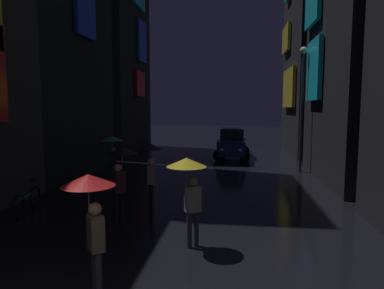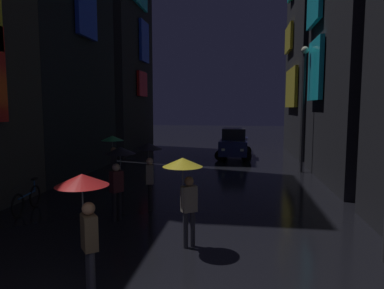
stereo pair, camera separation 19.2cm
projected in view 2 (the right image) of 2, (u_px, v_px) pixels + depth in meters
building_left_far at (113, 23)px, 25.16m from camera, size 4.25×7.56×18.91m
building_right_mid at (376, 0)px, 14.30m from camera, size 4.25×7.38×15.47m
building_right_far at (323, 38)px, 23.37m from camera, size 4.25×7.86×16.04m
pedestrian_near_crossing_green at (113, 147)px, 13.72m from camera, size 0.90×0.90×2.12m
pedestrian_far_right_yellow at (185, 177)px, 7.70m from camera, size 0.90×0.90×2.12m
pedestrian_midstreet_left_black at (149, 157)px, 10.84m from camera, size 0.90×0.90×2.12m
pedestrian_midstreet_centre_red at (84, 201)px, 5.76m from camera, size 0.90×0.90×2.12m
pedestrian_foreground_right_black at (119, 163)px, 9.73m from camera, size 0.90×0.90×2.12m
bicycle_parked_at_storefront at (27, 200)px, 10.63m from camera, size 0.31×1.81×0.96m
car_distant at (234, 144)px, 22.13m from camera, size 2.33×4.19×1.92m
streetlamp_right_far at (303, 96)px, 16.85m from camera, size 0.36×0.36×6.21m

